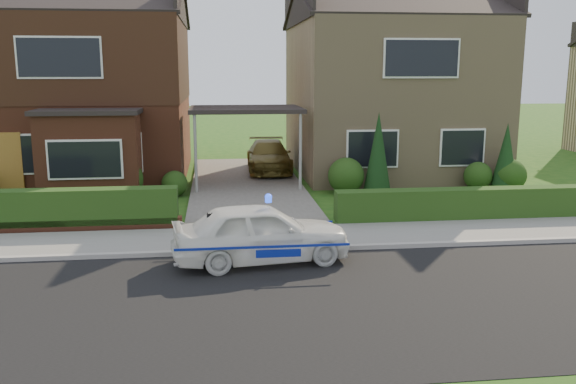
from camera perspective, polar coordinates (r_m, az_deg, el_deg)
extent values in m
plane|color=#1E4D14|center=(10.85, -0.81, -10.46)|extent=(120.00, 120.00, 0.00)
cube|color=black|center=(10.85, -0.81, -10.46)|extent=(60.00, 6.00, 0.02)
cube|color=#9E9993|center=(13.70, -2.15, -5.49)|extent=(60.00, 0.16, 0.12)
cube|color=slate|center=(14.70, -2.48, -4.35)|extent=(60.00, 2.00, 0.10)
cube|color=#666059|center=(21.41, -3.88, 0.67)|extent=(3.80, 12.00, 0.12)
cube|color=brown|center=(24.51, -18.16, 8.18)|extent=(7.20, 8.00, 5.80)
cube|color=white|center=(21.14, -24.22, 3.23)|extent=(1.80, 0.08, 1.30)
cube|color=white|center=(20.42, -15.70, 3.55)|extent=(1.60, 0.08, 1.30)
cube|color=white|center=(20.56, -20.61, 11.70)|extent=(2.60, 0.08, 1.30)
cube|color=black|center=(24.49, -18.37, 11.56)|extent=(7.26, 8.06, 2.90)
cube|color=brown|center=(19.89, -18.04, 3.07)|extent=(3.00, 1.40, 2.70)
cube|color=black|center=(19.75, -18.29, 7.15)|extent=(3.20, 1.60, 0.14)
cube|color=tan|center=(25.00, 9.22, 8.64)|extent=(7.20, 8.00, 5.80)
cube|color=white|center=(20.84, 7.90, 4.02)|extent=(1.80, 0.08, 1.30)
cube|color=white|center=(21.86, 15.99, 4.03)|extent=(1.60, 0.08, 1.30)
cube|color=white|center=(21.14, 12.38, 12.12)|extent=(2.60, 0.08, 1.30)
cube|color=black|center=(21.08, -3.97, 7.73)|extent=(3.80, 3.00, 0.14)
cylinder|color=gray|center=(19.81, -8.64, 3.47)|extent=(0.10, 0.10, 2.70)
cylinder|color=gray|center=(19.99, 1.16, 3.67)|extent=(0.10, 0.10, 2.70)
cube|color=brown|center=(16.50, -23.38, -3.08)|extent=(7.70, 0.25, 0.36)
cube|color=#1A3812|center=(16.68, -23.18, -3.55)|extent=(7.50, 0.55, 0.90)
cube|color=#1A3812|center=(17.30, 16.74, -2.60)|extent=(7.50, 0.55, 0.80)
sphere|color=#1A3812|center=(19.83, -15.26, 1.19)|extent=(1.32, 1.32, 1.32)
sphere|color=#1A3812|center=(19.99, -10.57, 0.78)|extent=(0.84, 0.84, 0.84)
sphere|color=#1A3812|center=(20.17, 5.46, 1.53)|extent=(1.20, 1.20, 1.20)
sphere|color=#1A3812|center=(21.72, 17.35, 1.45)|extent=(0.96, 0.96, 0.96)
sphere|color=#1A3812|center=(21.87, 20.07, 1.50)|extent=(1.08, 1.08, 1.08)
cone|color=black|center=(20.10, 8.41, 3.45)|extent=(0.90, 0.90, 2.60)
cone|color=black|center=(21.70, 19.70, 2.95)|extent=(0.90, 0.90, 2.20)
imported|color=white|center=(12.90, -2.54, -3.89)|extent=(2.00, 3.91, 1.27)
sphere|color=#193FF2|center=(12.75, -1.73, -0.76)|extent=(0.17, 0.17, 0.17)
cube|color=navy|center=(12.19, -2.27, -5.06)|extent=(3.44, 0.02, 0.05)
cube|color=navy|center=(13.65, -2.78, -3.27)|extent=(3.44, 0.01, 0.05)
ellipsoid|color=black|center=(12.71, -7.23, -2.99)|extent=(0.22, 0.17, 0.21)
sphere|color=white|center=(12.65, -7.17, -3.10)|extent=(0.11, 0.11, 0.11)
sphere|color=black|center=(12.66, -7.16, -2.40)|extent=(0.13, 0.13, 0.13)
cone|color=black|center=(12.65, -7.37, -2.10)|extent=(0.04, 0.04, 0.05)
cone|color=black|center=(12.65, -6.96, -2.09)|extent=(0.04, 0.04, 0.05)
imported|color=brown|center=(23.86, -1.81, 3.38)|extent=(1.76, 4.11, 1.18)
imported|color=gray|center=(17.34, -25.29, -1.83)|extent=(0.51, 0.51, 0.79)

